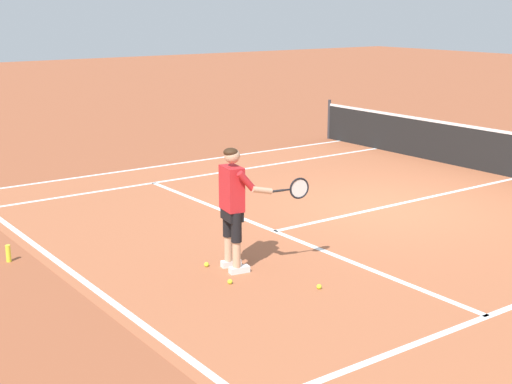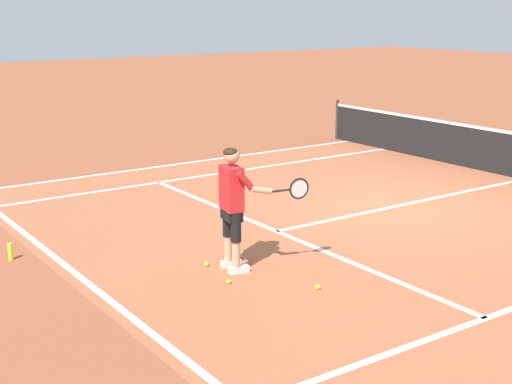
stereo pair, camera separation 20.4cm
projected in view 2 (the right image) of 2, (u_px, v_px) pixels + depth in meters
The scene contains 12 objects.
ground_plane at pixel (391, 207), 13.16m from camera, with size 80.00×80.00×0.00m, color #9E5133.
court_inner_surface at pixel (347, 217), 12.58m from camera, with size 10.98×10.18×0.00m, color #B2603D.
line_baseline at pixel (76, 274), 9.88m from camera, with size 10.98×0.10×0.01m, color white.
line_service at pixel (277, 231), 11.75m from camera, with size 8.23×0.10×0.01m, color white.
line_centre_service at pixel (416, 202), 13.52m from camera, with size 0.10×6.40×0.01m, color white.
line_singles_left at pixel (221, 173), 15.86m from camera, with size 0.10×9.78×0.01m, color white.
line_doubles_left at pixel (189, 162), 16.96m from camera, with size 0.10×9.78×0.01m, color white.
tennis_player at pixel (234, 200), 9.80m from camera, with size 0.79×1.08×1.71m.
tennis_ball_near_feet at pixel (229, 281), 9.53m from camera, with size 0.07×0.07×0.07m, color #CCE02D.
tennis_ball_by_baseline at pixel (206, 264), 10.17m from camera, with size 0.07×0.07×0.07m, color #CCE02D.
tennis_ball_mid_court at pixel (318, 287), 9.33m from camera, with size 0.07×0.07×0.07m, color #CCE02D.
water_bottle at pixel (10, 252), 10.40m from camera, with size 0.07×0.07×0.25m, color yellow.
Camera 2 is at (9.04, -9.23, 3.52)m, focal length 51.15 mm.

